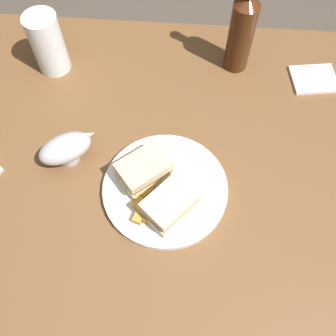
% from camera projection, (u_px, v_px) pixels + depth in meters
% --- Properties ---
extents(ground_plane, '(6.00, 6.00, 0.00)m').
position_uv_depth(ground_plane, '(170.00, 251.00, 1.48)').
color(ground_plane, '#4C4238').
extents(dining_table, '(1.24, 0.87, 0.70)m').
position_uv_depth(dining_table, '(170.00, 217.00, 1.17)').
color(dining_table, brown).
rests_on(dining_table, ground).
extents(plate, '(0.26, 0.26, 0.02)m').
position_uv_depth(plate, '(165.00, 189.00, 0.81)').
color(plate, silver).
rests_on(plate, dining_table).
extents(sandwich_half_left, '(0.13, 0.12, 0.05)m').
position_uv_depth(sandwich_half_left, '(144.00, 170.00, 0.80)').
color(sandwich_half_left, beige).
rests_on(sandwich_half_left, plate).
extents(sandwich_half_right, '(0.12, 0.13, 0.05)m').
position_uv_depth(sandwich_half_right, '(170.00, 204.00, 0.76)').
color(sandwich_half_right, beige).
rests_on(sandwich_half_right, plate).
extents(potato_wedge_front, '(0.05, 0.05, 0.02)m').
position_uv_depth(potato_wedge_front, '(143.00, 210.00, 0.77)').
color(potato_wedge_front, gold).
rests_on(potato_wedge_front, plate).
extents(potato_wedge_middle, '(0.05, 0.05, 0.02)m').
position_uv_depth(potato_wedge_middle, '(145.00, 192.00, 0.79)').
color(potato_wedge_middle, '#B77F33').
rests_on(potato_wedge_middle, plate).
extents(potato_wedge_back, '(0.02, 0.04, 0.02)m').
position_uv_depth(potato_wedge_back, '(143.00, 188.00, 0.80)').
color(potato_wedge_back, '#AD702D').
rests_on(potato_wedge_back, plate).
extents(potato_wedge_left_edge, '(0.03, 0.05, 0.02)m').
position_uv_depth(potato_wedge_left_edge, '(141.00, 212.00, 0.77)').
color(potato_wedge_left_edge, gold).
rests_on(potato_wedge_left_edge, plate).
extents(pint_glass, '(0.08, 0.08, 0.15)m').
position_uv_depth(pint_glass, '(49.00, 46.00, 0.93)').
color(pint_glass, white).
rests_on(pint_glass, dining_table).
extents(gravy_boat, '(0.13, 0.12, 0.07)m').
position_uv_depth(gravy_boat, '(66.00, 148.00, 0.82)').
color(gravy_boat, '#B7B7BC').
rests_on(gravy_boat, dining_table).
extents(cider_bottle, '(0.06, 0.06, 0.27)m').
position_uv_depth(cider_bottle, '(242.00, 31.00, 0.90)').
color(cider_bottle, '#47230F').
rests_on(cider_bottle, dining_table).
extents(napkin, '(0.12, 0.11, 0.01)m').
position_uv_depth(napkin, '(314.00, 79.00, 0.96)').
color(napkin, white).
rests_on(napkin, dining_table).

